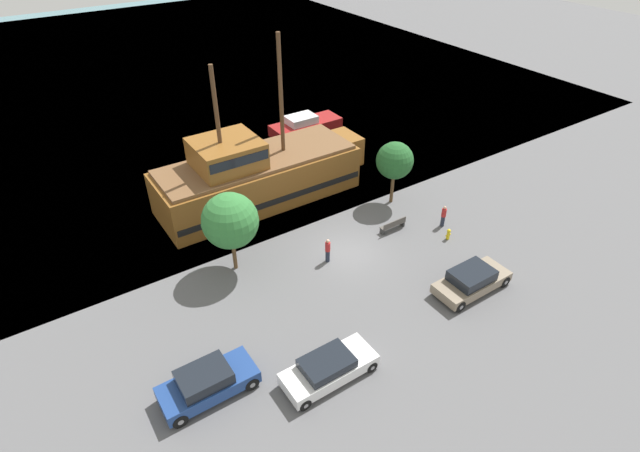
{
  "coord_description": "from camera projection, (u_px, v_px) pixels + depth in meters",
  "views": [
    {
      "loc": [
        -15.19,
        -19.64,
        19.51
      ],
      "look_at": [
        -0.81,
        2.0,
        1.2
      ],
      "focal_mm": 28.0,
      "sensor_mm": 36.0,
      "label": 1
    }
  ],
  "objects": [
    {
      "name": "parked_car_curb_front",
      "position": [
        207.0,
        383.0,
        22.51
      ],
      "size": [
        4.43,
        1.97,
        1.52
      ],
      "color": "navy",
      "rests_on": "ground_plane"
    },
    {
      "name": "ground_plane",
      "position": [
        348.0,
        253.0,
        31.49
      ],
      "size": [
        160.0,
        160.0,
        0.0
      ],
      "primitive_type": "plane",
      "color": "#5B5B5E"
    },
    {
      "name": "tree_row_mideast",
      "position": [
        395.0,
        161.0,
        34.5
      ],
      "size": [
        2.61,
        2.61,
        4.66
      ],
      "color": "brown",
      "rests_on": "ground_plane"
    },
    {
      "name": "water_surface",
      "position": [
        137.0,
        69.0,
        61.44
      ],
      "size": [
        80.0,
        80.0,
        0.0
      ],
      "primitive_type": "plane",
      "color": "slate",
      "rests_on": "ground"
    },
    {
      "name": "bench_promenade_east",
      "position": [
        393.0,
        225.0,
        33.2
      ],
      "size": [
        1.89,
        0.45,
        0.85
      ],
      "color": "#4C4742",
      "rests_on": "ground_plane"
    },
    {
      "name": "parked_car_curb_rear",
      "position": [
        472.0,
        280.0,
        28.26
      ],
      "size": [
        4.64,
        1.99,
        1.44
      ],
      "color": "#7F705B",
      "rests_on": "ground_plane"
    },
    {
      "name": "moored_boat_dockside",
      "position": [
        305.0,
        125.0,
        45.9
      ],
      "size": [
        6.64,
        2.4,
        1.67
      ],
      "color": "maroon",
      "rests_on": "water_surface"
    },
    {
      "name": "pirate_ship",
      "position": [
        257.0,
        175.0,
        35.55
      ],
      "size": [
        15.74,
        5.12,
        11.52
      ],
      "color": "brown",
      "rests_on": "water_surface"
    },
    {
      "name": "pedestrian_walking_far",
      "position": [
        443.0,
        216.0,
        33.45
      ],
      "size": [
        0.32,
        0.32,
        1.57
      ],
      "color": "#232838",
      "rests_on": "ground_plane"
    },
    {
      "name": "fire_hydrant",
      "position": [
        448.0,
        234.0,
        32.44
      ],
      "size": [
        0.42,
        0.25,
        0.76
      ],
      "color": "yellow",
      "rests_on": "ground_plane"
    },
    {
      "name": "tree_row_east",
      "position": [
        230.0,
        221.0,
        28.3
      ],
      "size": [
        3.29,
        3.29,
        5.1
      ],
      "color": "brown",
      "rests_on": "ground_plane"
    },
    {
      "name": "pedestrian_walking_near",
      "position": [
        328.0,
        250.0,
        30.33
      ],
      "size": [
        0.32,
        0.32,
        1.64
      ],
      "color": "#232838",
      "rests_on": "ground_plane"
    },
    {
      "name": "parked_car_curb_mid",
      "position": [
        329.0,
        368.0,
        23.29
      ],
      "size": [
        4.61,
        1.89,
        1.32
      ],
      "color": "white",
      "rests_on": "ground_plane"
    }
  ]
}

